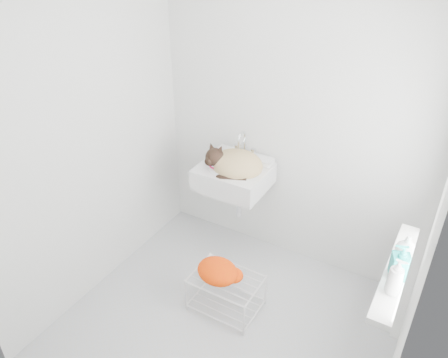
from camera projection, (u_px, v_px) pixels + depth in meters
The scene contains 15 objects.
floor at pixel (226, 325), 3.16m from camera, with size 2.20×2.00×0.02m, color #B0B0B0.
back_wall at pixel (294, 117), 3.26m from camera, with size 2.20×0.02×2.50m, color silver.
right_wall at pixel (431, 237), 2.04m from camera, with size 0.02×2.00×2.50m, color silver.
left_wall at pixel (87, 135), 2.99m from camera, with size 0.02×2.00×2.50m, color silver.
window_glass at pixel (439, 198), 2.15m from camera, with size 0.01×0.80×1.00m, color white.
window_frame at pixel (435, 197), 2.15m from camera, with size 0.04×0.90×1.10m, color white.
windowsill at pixel (401, 272), 2.45m from camera, with size 0.16×0.88×0.04m, color white.
sink at pixel (234, 167), 3.42m from camera, with size 0.54×0.47×0.21m, color white.
faucet at pixel (245, 142), 3.49m from camera, with size 0.19×0.14×0.19m, color silver, non-canonical shape.
cat at pixel (234, 164), 3.39m from camera, with size 0.46×0.39×0.27m.
wire_rack at pixel (226, 292), 3.24m from camera, with size 0.49×0.34×0.29m, color silver.
towel at pixel (218, 275), 3.15m from camera, with size 0.32×0.22×0.13m, color #DD6600.
bottle_a at pixel (391, 292), 2.29m from camera, with size 0.07×0.07×0.19m, color silver.
bottle_b at pixel (397, 276), 2.39m from camera, with size 0.09×0.10×0.21m, color teal.
bottle_c at pixel (404, 257), 2.52m from camera, with size 0.12×0.12×0.15m, color silver.
Camera 1 is at (1.07, -1.87, 2.54)m, focal length 35.11 mm.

